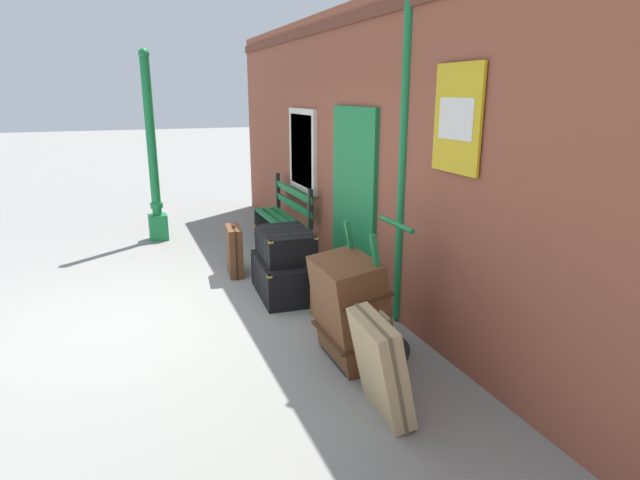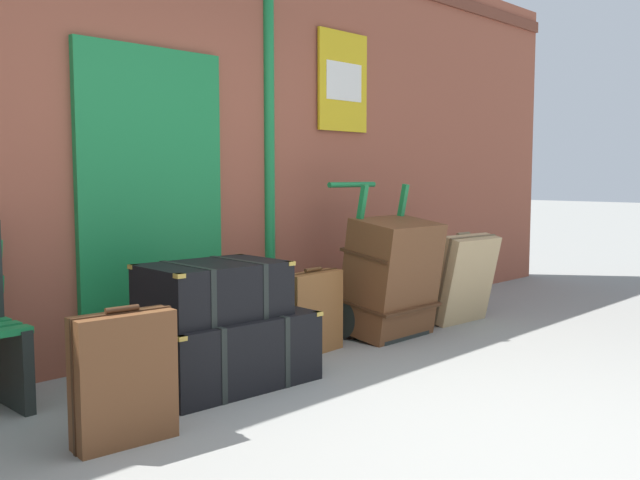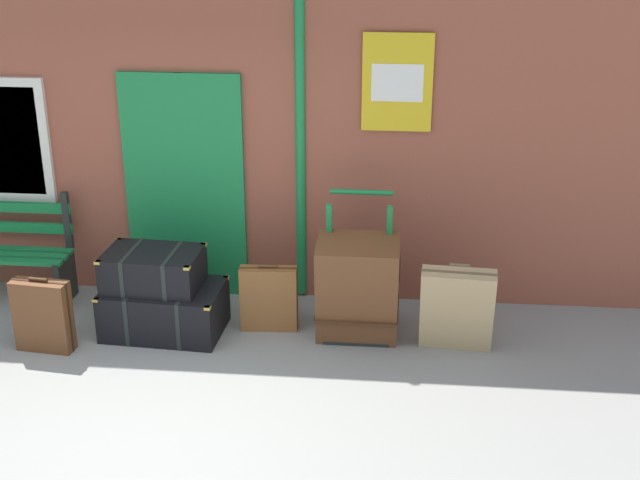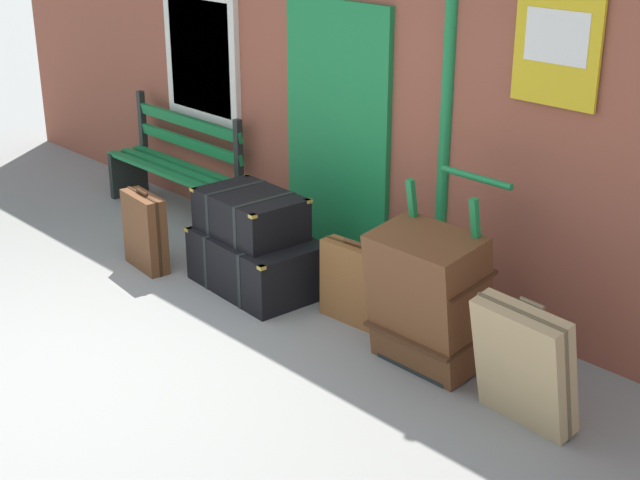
# 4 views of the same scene
# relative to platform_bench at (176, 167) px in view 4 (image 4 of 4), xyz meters

# --- Properties ---
(ground_plane) EXTENTS (60.00, 60.00, 0.00)m
(ground_plane) POSITION_rel_platform_bench_xyz_m (2.04, -2.16, -0.44)
(ground_plane) COLOR gray
(brick_facade) EXTENTS (10.40, 0.35, 3.20)m
(brick_facade) POSITION_rel_platform_bench_xyz_m (2.03, 0.44, 1.15)
(brick_facade) COLOR brown
(brick_facade) RESTS_ON ground
(platform_bench) EXTENTS (1.60, 0.43, 1.01)m
(platform_bench) POSITION_rel_platform_bench_xyz_m (0.00, 0.00, 0.00)
(platform_bench) COLOR #197A3D
(platform_bench) RESTS_ON ground
(steamer_trunk_base) EXTENTS (1.05, 0.71, 0.43)m
(steamer_trunk_base) POSITION_rel_platform_bench_xyz_m (1.82, -0.54, -0.23)
(steamer_trunk_base) COLOR black
(steamer_trunk_base) RESTS_ON ground
(steamer_trunk_middle) EXTENTS (0.84, 0.59, 0.33)m
(steamer_trunk_middle) POSITION_rel_platform_bench_xyz_m (1.75, -0.53, 0.14)
(steamer_trunk_middle) COLOR black
(steamer_trunk_middle) RESTS_ON steamer_trunk_base
(porters_trolley) EXTENTS (0.71, 0.60, 1.20)m
(porters_trolley) POSITION_rel_platform_bench_xyz_m (3.49, -0.32, -0.17)
(porters_trolley) COLOR black
(porters_trolley) RESTS_ON ground
(large_brown_trunk) EXTENTS (0.70, 0.56, 0.93)m
(large_brown_trunk) POSITION_rel_platform_bench_xyz_m (3.49, -0.50, 0.02)
(large_brown_trunk) COLOR brown
(large_brown_trunk) RESTS_ON ground
(suitcase_umber) EXTENTS (0.62, 0.36, 0.77)m
(suitcase_umber) POSITION_rel_platform_bench_xyz_m (4.31, -0.63, -0.07)
(suitcase_umber) COLOR tan
(suitcase_umber) RESTS_ON ground
(suitcase_cream) EXTENTS (0.50, 0.18, 0.61)m
(suitcase_cream) POSITION_rel_platform_bench_xyz_m (2.71, -0.40, -0.16)
(suitcase_cream) COLOR brown
(suitcase_cream) RESTS_ON ground
(suitcase_charcoal) EXTENTS (0.49, 0.22, 0.66)m
(suitcase_charcoal) POSITION_rel_platform_bench_xyz_m (0.91, -0.94, -0.13)
(suitcase_charcoal) COLOR brown
(suitcase_charcoal) RESTS_ON ground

